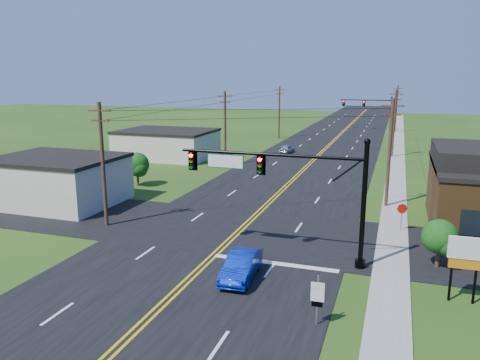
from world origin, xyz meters
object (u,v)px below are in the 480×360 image
(stop_sign, at_px, (402,212))
(signal_mast_far, at_px, (368,107))
(route_sign, at_px, (317,297))
(signal_mast_main, at_px, (286,182))
(blue_car, at_px, (241,266))

(stop_sign, bearing_deg, signal_mast_far, 78.64)
(route_sign, xyz_separation_m, stop_sign, (3.50, 14.65, 0.09))
(signal_mast_main, relative_size, stop_sign, 5.55)
(signal_mast_far, bearing_deg, route_sign, -87.78)
(route_sign, bearing_deg, signal_mast_main, 111.22)
(signal_mast_main, xyz_separation_m, route_sign, (3.16, -7.11, -3.37))
(signal_mast_far, height_order, blue_car, signal_mast_far)
(route_sign, height_order, stop_sign, route_sign)
(route_sign, relative_size, stop_sign, 1.16)
(signal_mast_far, relative_size, stop_sign, 5.39)
(signal_mast_main, bearing_deg, blue_car, -113.69)
(signal_mast_far, xyz_separation_m, stop_sign, (6.56, -64.46, -3.08))
(signal_mast_main, height_order, stop_sign, signal_mast_main)
(signal_mast_far, distance_m, stop_sign, 64.87)
(signal_mast_main, distance_m, route_sign, 8.48)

